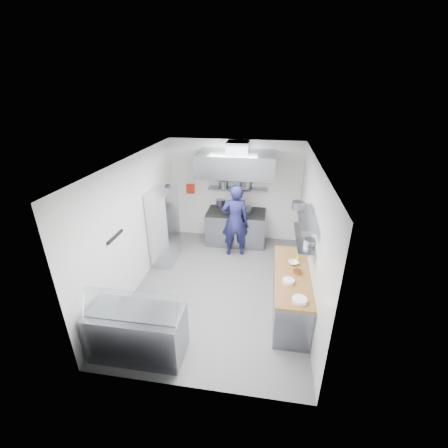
% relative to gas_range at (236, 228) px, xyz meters
% --- Properties ---
extents(floor, '(5.00, 5.00, 0.00)m').
position_rel_gas_range_xyz_m(floor, '(-0.10, -2.10, -0.45)').
color(floor, '#4D4D4F').
rests_on(floor, ground).
extents(ceiling, '(5.00, 5.00, 0.00)m').
position_rel_gas_range_xyz_m(ceiling, '(-0.10, -2.10, 2.35)').
color(ceiling, silver).
rests_on(ceiling, wall_back).
extents(wall_back, '(3.60, 2.80, 0.02)m').
position_rel_gas_range_xyz_m(wall_back, '(-0.10, 0.40, 0.95)').
color(wall_back, white).
rests_on(wall_back, floor).
extents(wall_front, '(3.60, 2.80, 0.02)m').
position_rel_gas_range_xyz_m(wall_front, '(-0.10, -4.60, 0.95)').
color(wall_front, white).
rests_on(wall_front, floor).
extents(wall_left, '(2.80, 5.00, 0.02)m').
position_rel_gas_range_xyz_m(wall_left, '(-1.90, -2.10, 0.95)').
color(wall_left, white).
rests_on(wall_left, floor).
extents(wall_right, '(2.80, 5.00, 0.02)m').
position_rel_gas_range_xyz_m(wall_right, '(1.70, -2.10, 0.95)').
color(wall_right, white).
rests_on(wall_right, floor).
extents(gas_range, '(1.60, 0.80, 0.90)m').
position_rel_gas_range_xyz_m(gas_range, '(0.00, 0.00, 0.00)').
color(gas_range, gray).
rests_on(gas_range, floor).
extents(cooktop, '(1.57, 0.78, 0.06)m').
position_rel_gas_range_xyz_m(cooktop, '(0.00, 0.00, 0.48)').
color(cooktop, black).
rests_on(cooktop, gas_range).
extents(stock_pot_left, '(0.27, 0.27, 0.20)m').
position_rel_gas_range_xyz_m(stock_pot_left, '(-0.49, 0.34, 0.61)').
color(stock_pot_left, slate).
rests_on(stock_pot_left, cooktop).
extents(stock_pot_mid, '(0.35, 0.35, 0.24)m').
position_rel_gas_range_xyz_m(stock_pot_mid, '(0.06, -0.05, 0.63)').
color(stock_pot_mid, slate).
rests_on(stock_pot_mid, cooktop).
extents(stock_pot_right, '(0.28, 0.28, 0.16)m').
position_rel_gas_range_xyz_m(stock_pot_right, '(0.29, -0.06, 0.59)').
color(stock_pot_right, slate).
rests_on(stock_pot_right, cooktop).
extents(over_range_shelf, '(1.60, 0.30, 0.04)m').
position_rel_gas_range_xyz_m(over_range_shelf, '(0.00, 0.24, 1.07)').
color(over_range_shelf, gray).
rests_on(over_range_shelf, wall_back).
extents(shelf_pot_a, '(0.24, 0.24, 0.18)m').
position_rel_gas_range_xyz_m(shelf_pot_a, '(-0.40, 0.26, 1.18)').
color(shelf_pot_a, slate).
rests_on(shelf_pot_a, over_range_shelf).
extents(shelf_pot_b, '(0.32, 0.32, 0.22)m').
position_rel_gas_range_xyz_m(shelf_pot_b, '(0.22, 0.29, 1.20)').
color(shelf_pot_b, slate).
rests_on(shelf_pot_b, over_range_shelf).
extents(extractor_hood, '(1.90, 1.15, 0.55)m').
position_rel_gas_range_xyz_m(extractor_hood, '(0.00, -0.18, 1.85)').
color(extractor_hood, gray).
rests_on(extractor_hood, wall_back).
extents(hood_duct, '(0.55, 0.55, 0.24)m').
position_rel_gas_range_xyz_m(hood_duct, '(0.00, 0.05, 2.23)').
color(hood_duct, slate).
rests_on(hood_duct, extractor_hood).
extents(red_firebox, '(0.22, 0.10, 0.26)m').
position_rel_gas_range_xyz_m(red_firebox, '(-1.35, 0.34, 0.97)').
color(red_firebox, red).
rests_on(red_firebox, wall_back).
extents(chef, '(0.77, 0.59, 1.90)m').
position_rel_gas_range_xyz_m(chef, '(0.04, -0.62, 0.50)').
color(chef, '#161744').
rests_on(chef, floor).
extents(wire_rack, '(0.50, 0.90, 1.85)m').
position_rel_gas_range_xyz_m(wire_rack, '(-1.63, -1.19, 0.48)').
color(wire_rack, silver).
rests_on(wire_rack, floor).
extents(rack_bin_a, '(0.16, 0.20, 0.18)m').
position_rel_gas_range_xyz_m(rack_bin_a, '(-1.63, -1.20, 0.35)').
color(rack_bin_a, white).
rests_on(rack_bin_a, wire_rack).
extents(rack_bin_b, '(0.14, 0.18, 0.16)m').
position_rel_gas_range_xyz_m(rack_bin_b, '(-1.63, -0.66, 0.85)').
color(rack_bin_b, yellow).
rests_on(rack_bin_b, wire_rack).
extents(rack_jar, '(0.12, 0.12, 0.18)m').
position_rel_gas_range_xyz_m(rack_jar, '(-1.58, -0.85, 1.35)').
color(rack_jar, black).
rests_on(rack_jar, wire_rack).
extents(knife_strip, '(0.04, 0.55, 0.05)m').
position_rel_gas_range_xyz_m(knife_strip, '(-1.88, -3.00, 1.10)').
color(knife_strip, black).
rests_on(knife_strip, wall_left).
extents(prep_counter_base, '(0.62, 2.00, 0.84)m').
position_rel_gas_range_xyz_m(prep_counter_base, '(1.38, -2.70, -0.03)').
color(prep_counter_base, gray).
rests_on(prep_counter_base, floor).
extents(prep_counter_top, '(0.65, 2.04, 0.06)m').
position_rel_gas_range_xyz_m(prep_counter_top, '(1.38, -2.70, 0.42)').
color(prep_counter_top, brown).
rests_on(prep_counter_top, prep_counter_base).
extents(plate_stack_a, '(0.24, 0.24, 0.06)m').
position_rel_gas_range_xyz_m(plate_stack_a, '(1.44, -3.50, 0.48)').
color(plate_stack_a, white).
rests_on(plate_stack_a, prep_counter_top).
extents(plate_stack_b, '(0.21, 0.21, 0.06)m').
position_rel_gas_range_xyz_m(plate_stack_b, '(1.29, -3.01, 0.48)').
color(plate_stack_b, white).
rests_on(plate_stack_b, prep_counter_top).
extents(copper_pan, '(0.15, 0.15, 0.06)m').
position_rel_gas_range_xyz_m(copper_pan, '(1.46, -2.68, 0.48)').
color(copper_pan, '#C17636').
rests_on(copper_pan, prep_counter_top).
extents(squeeze_bottle, '(0.06, 0.06, 0.18)m').
position_rel_gas_range_xyz_m(squeeze_bottle, '(1.51, -2.19, 0.54)').
color(squeeze_bottle, yellow).
rests_on(squeeze_bottle, prep_counter_top).
extents(mixing_bowl, '(0.25, 0.25, 0.05)m').
position_rel_gas_range_xyz_m(mixing_bowl, '(1.40, -2.37, 0.47)').
color(mixing_bowl, white).
rests_on(mixing_bowl, prep_counter_top).
extents(wall_shelf_lower, '(0.30, 1.30, 0.04)m').
position_rel_gas_range_xyz_m(wall_shelf_lower, '(1.54, -2.40, 1.05)').
color(wall_shelf_lower, gray).
rests_on(wall_shelf_lower, wall_right).
extents(wall_shelf_upper, '(0.30, 1.30, 0.04)m').
position_rel_gas_range_xyz_m(wall_shelf_upper, '(1.54, -2.40, 1.47)').
color(wall_shelf_upper, gray).
rests_on(wall_shelf_upper, wall_right).
extents(shelf_pot_c, '(0.23, 0.23, 0.10)m').
position_rel_gas_range_xyz_m(shelf_pot_c, '(1.62, -2.69, 1.12)').
color(shelf_pot_c, slate).
rests_on(shelf_pot_c, wall_shelf_lower).
extents(shelf_pot_d, '(0.23, 0.23, 0.14)m').
position_rel_gas_range_xyz_m(shelf_pot_d, '(1.41, -2.08, 1.56)').
color(shelf_pot_d, slate).
rests_on(shelf_pot_d, wall_shelf_upper).
extents(display_case, '(1.50, 0.70, 0.85)m').
position_rel_gas_range_xyz_m(display_case, '(-1.10, -4.10, -0.03)').
color(display_case, gray).
rests_on(display_case, floor).
extents(display_glass, '(1.47, 0.19, 0.42)m').
position_rel_gas_range_xyz_m(display_glass, '(-1.10, -4.22, 0.62)').
color(display_glass, silver).
rests_on(display_glass, display_case).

